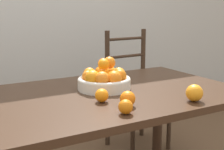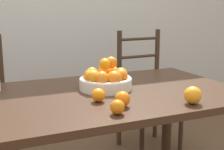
{
  "view_description": "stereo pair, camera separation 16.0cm",
  "coord_description": "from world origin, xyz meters",
  "px_view_note": "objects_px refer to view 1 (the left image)",
  "views": [
    {
      "loc": [
        -0.72,
        -1.38,
        1.17
      ],
      "look_at": [
        0.05,
        -0.02,
        0.83
      ],
      "focal_mm": 50.0,
      "sensor_mm": 36.0,
      "label": 1
    },
    {
      "loc": [
        -0.58,
        -1.46,
        1.17
      ],
      "look_at": [
        0.05,
        -0.02,
        0.83
      ],
      "focal_mm": 50.0,
      "sensor_mm": 36.0,
      "label": 2
    }
  ],
  "objects_px": {
    "orange_loose_3": "(126,107)",
    "chair_right": "(135,93)",
    "orange_loose_1": "(194,93)",
    "orange_loose_2": "(102,95)",
    "orange_loose_0": "(127,99)",
    "fruit_bowl": "(105,79)"
  },
  "relations": [
    {
      "from": "orange_loose_2",
      "to": "chair_right",
      "type": "relative_size",
      "value": 0.06
    },
    {
      "from": "fruit_bowl",
      "to": "orange_loose_0",
      "type": "bearing_deg",
      "value": -99.45
    },
    {
      "from": "orange_loose_1",
      "to": "chair_right",
      "type": "bearing_deg",
      "value": 70.25
    },
    {
      "from": "fruit_bowl",
      "to": "orange_loose_1",
      "type": "distance_m",
      "value": 0.48
    },
    {
      "from": "orange_loose_1",
      "to": "chair_right",
      "type": "xyz_separation_m",
      "value": [
        0.38,
        1.07,
        -0.31
      ]
    },
    {
      "from": "orange_loose_1",
      "to": "fruit_bowl",
      "type": "bearing_deg",
      "value": 123.04
    },
    {
      "from": "orange_loose_1",
      "to": "orange_loose_2",
      "type": "xyz_separation_m",
      "value": [
        -0.39,
        0.2,
        -0.01
      ]
    },
    {
      "from": "fruit_bowl",
      "to": "orange_loose_3",
      "type": "xyz_separation_m",
      "value": [
        -0.11,
        -0.4,
        -0.03
      ]
    },
    {
      "from": "fruit_bowl",
      "to": "chair_right",
      "type": "bearing_deg",
      "value": 45.83
    },
    {
      "from": "orange_loose_0",
      "to": "orange_loose_3",
      "type": "bearing_deg",
      "value": -126.4
    },
    {
      "from": "orange_loose_3",
      "to": "chair_right",
      "type": "distance_m",
      "value": 1.34
    },
    {
      "from": "orange_loose_1",
      "to": "orange_loose_2",
      "type": "height_order",
      "value": "orange_loose_1"
    },
    {
      "from": "orange_loose_3",
      "to": "chair_right",
      "type": "bearing_deg",
      "value": 54.43
    },
    {
      "from": "fruit_bowl",
      "to": "orange_loose_2",
      "type": "xyz_separation_m",
      "value": [
        -0.12,
        -0.2,
        -0.02
      ]
    },
    {
      "from": "orange_loose_0",
      "to": "orange_loose_3",
      "type": "distance_m",
      "value": 0.1
    },
    {
      "from": "orange_loose_1",
      "to": "orange_loose_3",
      "type": "bearing_deg",
      "value": 179.12
    },
    {
      "from": "orange_loose_0",
      "to": "chair_right",
      "type": "relative_size",
      "value": 0.07
    },
    {
      "from": "orange_loose_2",
      "to": "chair_right",
      "type": "bearing_deg",
      "value": 48.42
    },
    {
      "from": "orange_loose_0",
      "to": "orange_loose_2",
      "type": "relative_size",
      "value": 1.1
    },
    {
      "from": "orange_loose_0",
      "to": "orange_loose_3",
      "type": "relative_size",
      "value": 1.13
    },
    {
      "from": "orange_loose_1",
      "to": "orange_loose_3",
      "type": "distance_m",
      "value": 0.38
    },
    {
      "from": "orange_loose_1",
      "to": "chair_right",
      "type": "height_order",
      "value": "chair_right"
    }
  ]
}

